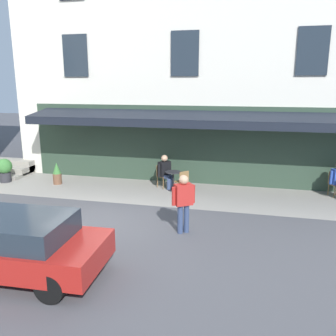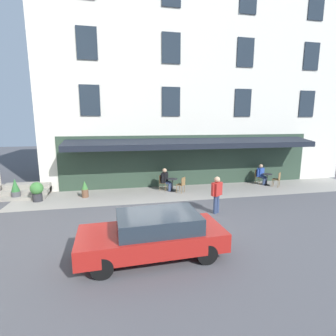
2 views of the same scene
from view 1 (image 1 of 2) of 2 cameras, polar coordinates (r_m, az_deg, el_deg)
ground_plane at (r=10.91m, az=-11.29°, el=-8.62°), size 70.00×70.00×0.00m
sidewalk_cafe_terrace at (r=13.23m, az=8.00°, el=-4.50°), size 20.50×3.20×0.01m
cafe_building_facade at (r=18.96m, az=13.22°, el=23.56°), size 20.00×10.70×15.00m
back_alley_steps at (r=17.98m, az=-24.55°, el=-0.02°), size 2.40×1.75×0.60m
cafe_chair_wicker_under_awning at (r=14.37m, az=25.36°, el=-1.99°), size 0.53×0.53×0.91m
cafe_table_mid_terrace at (r=13.67m, az=0.84°, el=-1.64°), size 0.60×0.60×0.75m
cafe_chair_wicker_kerbside at (r=13.16m, az=2.37°, el=-2.01°), size 0.57×0.57×0.91m
cafe_chair_wicker_facing_street at (r=14.10m, az=-0.98°, el=-0.94°), size 0.55×0.55×0.91m
seated_patron_in_black at (r=13.91m, az=-0.37°, el=-0.45°), size 0.67×0.64×1.34m
walking_pedestrian_in_red at (r=9.69m, az=2.51°, el=-5.11°), size 0.58×0.50×1.66m
potted_plant_under_sign at (r=15.26m, az=-17.50°, el=-0.87°), size 0.35×0.35×0.91m
potted_plant_entrance_left at (r=16.34m, az=-24.91°, el=-0.15°), size 0.64×0.64×1.00m
parked_car_red at (r=8.47m, az=-24.42°, el=-11.03°), size 4.37×1.97×1.33m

